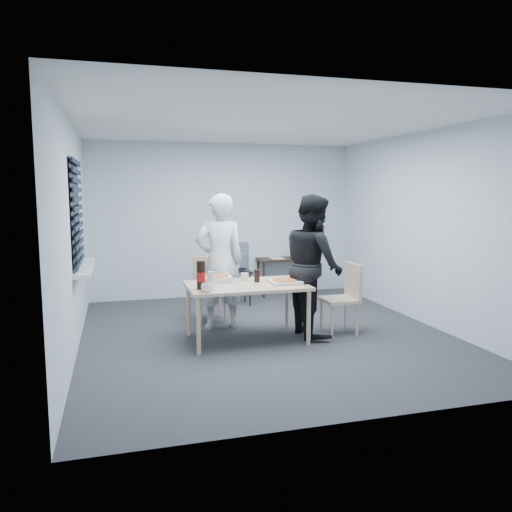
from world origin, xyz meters
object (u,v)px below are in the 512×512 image
object	(u,v)px
person_white	(220,262)
backpack	(238,257)
chair_far	(209,284)
side_table	(285,263)
dining_table	(247,289)
mug_a	(207,288)
person_black	(313,265)
chair_right	(346,293)
soda_bottle	(201,275)
mug_b	(245,277)
stool	(238,277)

from	to	relation	value
person_white	backpack	size ratio (longest dim) A/B	3.97
chair_far	side_table	size ratio (longest dim) A/B	0.93
dining_table	mug_a	xyz separation A→B (m)	(-0.55, -0.34, 0.11)
dining_table	person_black	distance (m)	0.91
chair_right	backpack	bearing A→B (deg)	117.07
person_black	mug_a	world-z (taller)	person_black
chair_right	soda_bottle	world-z (taller)	soda_bottle
person_black	side_table	size ratio (longest dim) A/B	1.84
backpack	mug_b	distance (m)	1.63
dining_table	backpack	size ratio (longest dim) A/B	3.18
person_black	mug_b	bearing A→B (deg)	75.19
side_table	backpack	distance (m)	1.17
chair_right	person_black	distance (m)	0.57
stool	backpack	world-z (taller)	backpack
chair_far	soda_bottle	distance (m)	1.34
dining_table	person_white	bearing A→B (deg)	107.06
side_table	soda_bottle	xyz separation A→B (m)	(-1.91, -2.60, 0.29)
person_white	side_table	size ratio (longest dim) A/B	1.84
backpack	soda_bottle	size ratio (longest dim) A/B	1.37
dining_table	chair_far	size ratio (longest dim) A/B	1.60
side_table	soda_bottle	bearing A→B (deg)	-126.28
dining_table	person_white	xyz separation A→B (m)	(-0.20, 0.64, 0.25)
mug_a	soda_bottle	xyz separation A→B (m)	(-0.03, 0.18, 0.11)
stool	backpack	distance (m)	0.33
chair_far	soda_bottle	xyz separation A→B (m)	(-0.32, -1.25, 0.34)
person_white	mug_a	size ratio (longest dim) A/B	14.39
dining_table	person_black	world-z (taller)	person_black
person_white	stool	distance (m)	1.41
chair_right	mug_b	size ratio (longest dim) A/B	8.90
person_black	mug_b	world-z (taller)	person_black
dining_table	chair_right	distance (m)	1.30
chair_right	mug_a	xyz separation A→B (m)	(-1.84, -0.32, 0.23)
person_white	dining_table	bearing A→B (deg)	107.06
backpack	mug_a	xyz separation A→B (m)	(-0.89, -2.19, -0.03)
chair_right	stool	world-z (taller)	chair_right
side_table	mug_b	xyz separation A→B (m)	(-1.29, -2.20, 0.18)
person_white	stool	size ratio (longest dim) A/B	3.20
mug_b	chair_far	bearing A→B (deg)	109.23
side_table	chair_right	bearing A→B (deg)	-90.78
chair_right	side_table	xyz separation A→B (m)	(0.03, 2.47, 0.05)
chair_far	backpack	bearing A→B (deg)	51.46
dining_table	soda_bottle	xyz separation A→B (m)	(-0.58, -0.15, 0.22)
person_white	person_black	xyz separation A→B (m)	(1.06, -0.61, 0.00)
person_black	stool	xyz separation A→B (m)	(-0.53, 1.83, -0.44)
dining_table	chair_far	bearing A→B (deg)	103.10
chair_far	backpack	distance (m)	1.00
chair_right	backpack	xyz separation A→B (m)	(-0.96, 1.87, 0.26)
backpack	soda_bottle	xyz separation A→B (m)	(-0.92, -2.01, 0.08)
mug_b	mug_a	bearing A→B (deg)	-134.98
mug_a	chair_far	bearing A→B (deg)	78.61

